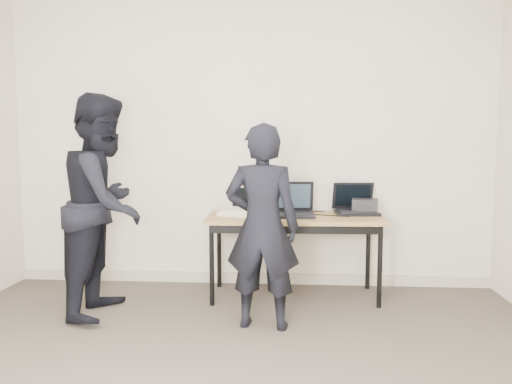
# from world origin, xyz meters

# --- Properties ---
(room) EXTENTS (4.60, 4.60, 2.80)m
(room) POSITION_xyz_m (0.00, 0.00, 1.35)
(room) COLOR #443B34
(room) RESTS_ON ground
(desk) EXTENTS (1.52, 0.69, 0.72)m
(desk) POSITION_xyz_m (0.42, 1.84, 0.66)
(desk) COLOR brown
(desk) RESTS_ON ground
(laptop_beige) EXTENTS (0.38, 0.38, 0.25)m
(laptop_beige) POSITION_xyz_m (-0.05, 1.88, 0.77)
(laptop_beige) COLOR #B9AD94
(laptop_beige) RESTS_ON desk
(laptop_center) EXTENTS (0.38, 0.37, 0.29)m
(laptop_center) POSITION_xyz_m (0.40, 1.86, 0.79)
(laptop_center) COLOR black
(laptop_center) RESTS_ON desk
(laptop_right) EXTENTS (0.40, 0.39, 0.27)m
(laptop_right) POSITION_xyz_m (0.96, 2.03, 0.78)
(laptop_right) COLOR black
(laptop_right) RESTS_ON desk
(leather_satchel) EXTENTS (0.37, 0.20, 0.25)m
(leather_satchel) POSITION_xyz_m (0.24, 2.07, 0.85)
(leather_satchel) COLOR #5B2F18
(leather_satchel) RESTS_ON desk
(tissue) EXTENTS (0.15, 0.12, 0.08)m
(tissue) POSITION_xyz_m (0.27, 2.07, 1.00)
(tissue) COLOR white
(tissue) RESTS_ON leather_satchel
(equipment_box) EXTENTS (0.25, 0.22, 0.13)m
(equipment_box) POSITION_xyz_m (1.05, 2.03, 0.78)
(equipment_box) COLOR black
(equipment_box) RESTS_ON desk
(power_brick) EXTENTS (0.07, 0.05, 0.03)m
(power_brick) POSITION_xyz_m (0.20, 1.67, 0.73)
(power_brick) COLOR black
(power_brick) RESTS_ON desk
(cables) EXTENTS (1.15, 0.47, 0.01)m
(cables) POSITION_xyz_m (0.46, 1.85, 0.72)
(cables) COLOR black
(cables) RESTS_ON desk
(person_typist) EXTENTS (0.58, 0.41, 1.49)m
(person_typist) POSITION_xyz_m (0.18, 1.13, 0.75)
(person_typist) COLOR black
(person_typist) RESTS_ON ground
(person_observer) EXTENTS (0.67, 0.85, 1.73)m
(person_observer) POSITION_xyz_m (-1.08, 1.37, 0.86)
(person_observer) COLOR black
(person_observer) RESTS_ON ground
(baseboard) EXTENTS (4.50, 0.03, 0.10)m
(baseboard) POSITION_xyz_m (0.00, 2.23, 0.05)
(baseboard) COLOR #A39A87
(baseboard) RESTS_ON ground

